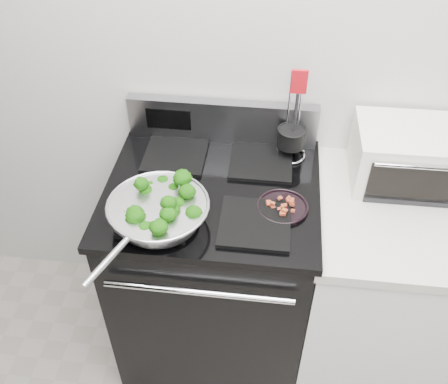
# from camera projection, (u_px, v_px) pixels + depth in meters

# --- Properties ---
(back_wall) EXTENTS (4.00, 0.02, 2.70)m
(back_wall) POSITION_uv_depth(u_px,v_px,m) (306.00, 49.00, 1.79)
(back_wall) COLOR beige
(back_wall) RESTS_ON ground
(gas_range) EXTENTS (0.79, 0.69, 1.13)m
(gas_range) POSITION_uv_depth(u_px,v_px,m) (214.00, 267.00, 2.15)
(gas_range) COLOR black
(gas_range) RESTS_ON floor
(counter) EXTENTS (0.62, 0.68, 0.92)m
(counter) POSITION_uv_depth(u_px,v_px,m) (375.00, 287.00, 2.10)
(counter) COLOR white
(counter) RESTS_ON floor
(skillet) EXTENTS (0.35, 0.53, 0.07)m
(skillet) POSITION_uv_depth(u_px,v_px,m) (158.00, 211.00, 1.67)
(skillet) COLOR silver
(skillet) RESTS_ON gas_range
(broccoli_pile) EXTENTS (0.27, 0.27, 0.09)m
(broccoli_pile) POSITION_uv_depth(u_px,v_px,m) (158.00, 207.00, 1.66)
(broccoli_pile) COLOR black
(broccoli_pile) RESTS_ON skillet
(bacon_plate) EXTENTS (0.18, 0.18, 0.04)m
(bacon_plate) POSITION_uv_depth(u_px,v_px,m) (283.00, 205.00, 1.74)
(bacon_plate) COLOR black
(bacon_plate) RESTS_ON gas_range
(utensil_holder) EXTENTS (0.12, 0.12, 0.38)m
(utensil_holder) POSITION_uv_depth(u_px,v_px,m) (291.00, 142.00, 1.93)
(utensil_holder) COLOR silver
(utensil_holder) RESTS_ON gas_range
(toaster_oven) EXTENTS (0.39, 0.30, 0.22)m
(toaster_oven) POSITION_uv_depth(u_px,v_px,m) (407.00, 156.00, 1.85)
(toaster_oven) COLOR white
(toaster_oven) RESTS_ON counter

